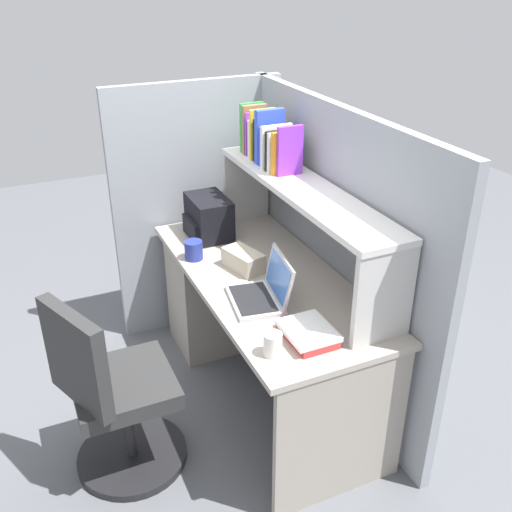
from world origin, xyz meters
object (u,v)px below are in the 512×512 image
Objects in this scene: laptop at (264,291)px; tissue_box at (243,260)px; office_chair at (114,401)px; snack_canister at (194,250)px; backpack at (208,217)px; paper_cup at (273,344)px; computer_mouse at (235,252)px.

laptop is 0.33m from tissue_box.
snack_canister is at bearing -69.47° from office_chair.
paper_cup is (1.17, -0.15, -0.06)m from backpack.
backpack is 0.31m from computer_mouse.
backpack is 1.17m from office_chair.
office_chair reaches higher than computer_mouse.
laptop is 0.49m from computer_mouse.
tissue_box reaches higher than computer_mouse.
laptop reaches higher than paper_cup.
tissue_box is at bearing 166.09° from paper_cup.
snack_canister is (-0.93, -0.02, 0.00)m from paper_cup.
office_chair is (0.54, -0.58, -0.39)m from snack_canister.
backpack is 0.46m from tissue_box.
snack_canister is at bearing -129.21° from computer_mouse.
laptop is at bearing -0.89° from backpack.
computer_mouse is 1.03× the size of snack_canister.
snack_canister is at bearing -178.86° from paper_cup.
tissue_box is 2.17× the size of snack_canister.
computer_mouse is at bearing 77.70° from snack_canister.
office_chair is at bearing -46.80° from snack_canister.
office_chair is (0.01, -0.74, -0.39)m from laptop.
snack_canister is 0.88m from office_chair.
office_chair is (0.33, -0.77, -0.39)m from tissue_box.
backpack is 2.88× the size of computer_mouse.
paper_cup and tissue_box have the same top height.
laptop is 1.57× the size of tissue_box.
office_chair is (-0.38, -0.60, -0.39)m from paper_cup.
backpack is 2.96× the size of snack_canister.
backpack is at bearing 167.47° from tissue_box.
laptop is 0.56m from snack_canister.
office_chair is (0.78, -0.75, -0.45)m from backpack.
laptop reaches higher than computer_mouse.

